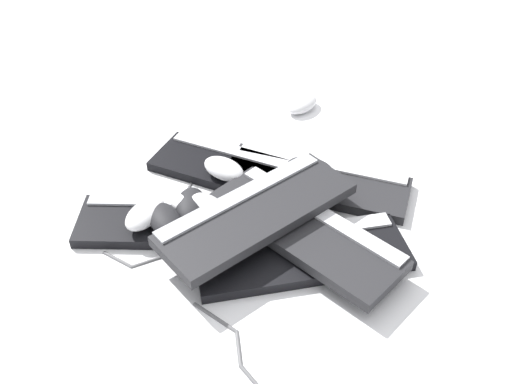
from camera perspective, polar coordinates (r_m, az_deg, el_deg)
The scene contains 15 objects.
ground_plane at distance 1.34m, azimuth -1.45°, elevation -0.59°, with size 3.20×3.20×0.00m, color white.
keyboard_0 at distance 1.38m, azimuth 6.02°, elevation 1.15°, with size 0.42×0.41×0.03m.
keyboard_1 at distance 1.40m, azimuth -1.58°, elevation 2.08°, with size 0.40×0.43×0.03m.
keyboard_2 at distance 1.27m, azimuth -7.80°, elevation -2.89°, with size 0.46×0.33×0.03m.
keyboard_3 at distance 1.19m, azimuth 4.62°, elevation -6.28°, with size 0.46×0.24×0.03m.
keyboard_4 at distance 1.20m, azimuth 4.80°, elevation -3.81°, with size 0.30×0.46×0.03m.
keyboard_5 at distance 1.19m, azimuth 0.09°, elevation -2.05°, with size 0.46×0.26×0.03m.
mouse_0 at distance 1.35m, azimuth -3.24°, elevation 2.35°, with size 0.11×0.07×0.04m, color silver.
mouse_1 at distance 1.26m, azimuth -6.53°, elevation -1.27°, with size 0.11×0.07×0.04m, color black.
mouse_2 at distance 1.36m, azimuth 5.39°, elevation 2.44°, with size 0.11×0.07×0.04m, color black.
mouse_3 at distance 1.25m, azimuth -11.03°, elevation -2.16°, with size 0.11×0.07×0.04m, color silver.
mouse_4 at distance 1.26m, azimuth -6.03°, elevation -1.19°, with size 0.11×0.07×0.04m, color silver.
mouse_5 at distance 1.23m, azimuth -9.05°, elevation -2.77°, with size 0.11×0.07×0.04m, color black.
mouse_6 at distance 1.65m, azimuth 4.63°, elevation 8.78°, with size 0.11×0.07×0.04m, color silver.
cable_1 at distance 1.31m, azimuth -7.80°, elevation -2.11°, with size 0.38×0.28×0.01m.
Camera 1 is at (-0.39, -0.94, 0.88)m, focal length 40.00 mm.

